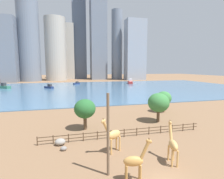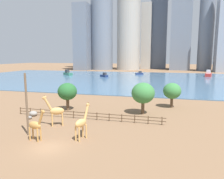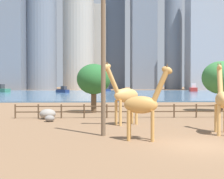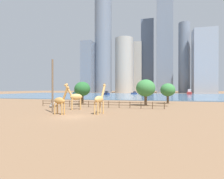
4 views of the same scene
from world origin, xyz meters
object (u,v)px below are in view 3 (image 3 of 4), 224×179
Objects in this scene: boat_barge at (63,90)px; boulder_near_fence at (48,114)px; utility_pole at (103,68)px; boulder_by_pole at (50,118)px; tree_right_tall at (221,78)px; giraffe_young at (124,95)px; giraffe_companion at (144,105)px; boat_ferry at (106,90)px; boat_sailboat at (2,89)px; giraffe_tall at (222,100)px; tree_center_broad at (94,79)px; boat_tug at (193,88)px.

boulder_near_fence is at bearing 139.41° from boat_barge.
boulder_by_pole is at bearing 124.25° from utility_pole.
boulder_near_fence is 0.29× the size of boat_barge.
tree_right_tall reaches higher than boulder_by_pole.
giraffe_young is 15.83m from tree_right_tall.
boulder_by_pole is at bearing 141.04° from giraffe_companion.
boat_ferry reaches higher than boulder_by_pole.
tree_right_tall reaches higher than giraffe_companion.
boat_ferry is 0.67× the size of boat_sailboat.
boat_barge is at bearing 112.60° from tree_right_tall.
utility_pole is (-7.60, -0.47, 2.00)m from giraffe_tall.
tree_center_broad is at bearing 113.14° from giraffe_companion.
boulder_near_fence is 82.70m from boat_sailboat.
boulder_by_pole is 0.12× the size of boat_sailboat.
boat_tug reaches higher than boulder_by_pole.
giraffe_young reaches higher than boat_ferry.
boat_ferry is (-0.03, 94.78, -1.44)m from giraffe_young.
boat_tug is at bearing 73.72° from tree_right_tall.
boat_ferry is at bearing 19.59° from giraffe_tall.
boat_sailboat is at bearing 116.16° from tree_center_broad.
tree_right_tall is at bearing 66.31° from giraffe_companion.
tree_center_broad is 14.66m from tree_right_tall.
boulder_near_fence is at bearing 137.49° from giraffe_companion.
tree_center_broad is 79.35m from boat_sailboat.
giraffe_young reaches higher than boulder_near_fence.
giraffe_tall is at bearing 175.83° from boat_tug.
tree_center_broad is at bearing 64.31° from boulder_by_pole.
giraffe_companion is at bearing -125.04° from tree_right_tall.
boat_barge is (-27.08, 65.07, -2.92)m from tree_right_tall.
tree_right_tall reaches higher than boat_ferry.
giraffe_tall is 5.71m from giraffe_companion.
utility_pole is (-1.66, -4.56, 1.89)m from giraffe_young.
boat_ferry is at bearing 89.06° from utility_pole.
boulder_by_pole is 92.95m from boat_ferry.
giraffe_companion is at bearing -53.86° from boulder_near_fence.
boulder_by_pole is (-6.15, 2.03, -2.03)m from giraffe_young.
boat_ferry is (-0.61, 100.86, -1.17)m from giraffe_companion.
boulder_by_pole is at bearing -115.69° from tree_center_broad.
boulder_near_fence is 7.54m from tree_center_broad.
boat_tug is (38.53, 82.68, -2.35)m from tree_center_broad.
boat_ferry is at bearing -84.96° from boat_barge.
boat_ferry is (-12.03, 84.58, -3.03)m from tree_right_tall.
giraffe_tall is at bearing -113.01° from tree_right_tall.
boat_tug is (35.31, 98.10, -0.69)m from giraffe_companion.
tree_center_broad is (-2.63, 9.34, 1.38)m from giraffe_young.
boat_tug is (73.50, 11.49, 0.15)m from boat_sailboat.
boulder_near_fence is 1.74× the size of boulder_by_pole.
boat_tug is at bearing -1.17° from giraffe_tall.
boat_tug is (37.56, 96.58, -2.85)m from utility_pole.
boulder_near_fence is 0.25× the size of tree_right_tall.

